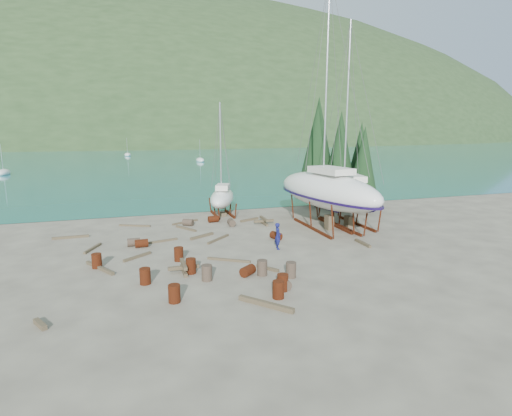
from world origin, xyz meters
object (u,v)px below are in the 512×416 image
object	(u,v)px
small_sailboat_shore	(222,197)
worker	(278,236)
large_sailboat_near	(327,190)
large_sailboat_far	(347,194)

from	to	relation	value
small_sailboat_shore	worker	size ratio (longest dim) A/B	5.72
large_sailboat_near	worker	bearing A→B (deg)	-151.67
large_sailboat_far	worker	xyz separation A→B (m)	(-8.04, -4.70, -1.82)
large_sailboat_near	large_sailboat_far	world-z (taller)	large_sailboat_near
small_sailboat_shore	worker	distance (m)	12.12
small_sailboat_shore	worker	bearing A→B (deg)	-64.09
worker	large_sailboat_near	bearing A→B (deg)	-47.81
small_sailboat_shore	worker	xyz separation A→B (m)	(1.15, -12.03, -0.83)
large_sailboat_far	small_sailboat_shore	distance (m)	11.80
large_sailboat_far	small_sailboat_shore	world-z (taller)	large_sailboat_far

